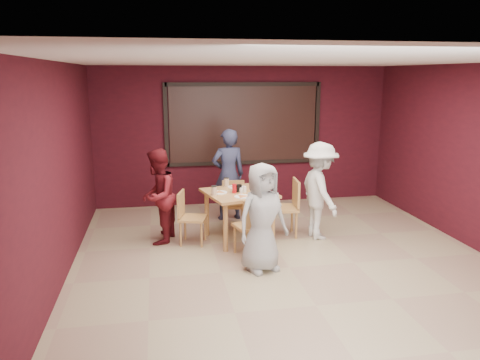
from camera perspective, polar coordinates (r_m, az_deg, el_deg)
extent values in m
plane|color=tan|center=(6.66, 6.03, -10.57)|extent=(7.00, 7.00, 0.00)
cube|color=black|center=(9.53, 0.47, 6.84)|extent=(3.00, 0.02, 1.50)
cube|color=#AF7048|center=(7.47, -0.13, -1.62)|extent=(1.23, 1.23, 0.04)
cylinder|color=#AF7048|center=(7.79, -4.06, -4.09)|extent=(0.07, 0.07, 0.75)
cylinder|color=#AF7048|center=(8.10, 1.31, -3.42)|extent=(0.07, 0.07, 0.75)
cylinder|color=#AF7048|center=(7.08, -1.77, -5.82)|extent=(0.07, 0.07, 0.75)
cylinder|color=#AF7048|center=(7.41, 4.02, -4.99)|extent=(0.07, 0.07, 0.75)
cylinder|color=white|center=(7.16, 0.32, -2.03)|extent=(0.25, 0.25, 0.01)
cone|color=gold|center=(7.16, 0.32, -1.92)|extent=(0.23, 0.23, 0.02)
cylinder|color=beige|center=(7.08, 1.57, -1.68)|extent=(0.09, 0.09, 0.14)
cylinder|color=black|center=(7.06, 1.57, -1.08)|extent=(0.09, 0.09, 0.01)
cylinder|color=white|center=(7.77, -0.54, -0.85)|extent=(0.25, 0.25, 0.01)
cone|color=gold|center=(7.77, -0.54, -0.75)|extent=(0.23, 0.23, 0.02)
cylinder|color=beige|center=(7.83, -1.67, -0.28)|extent=(0.09, 0.09, 0.14)
cylinder|color=black|center=(7.81, -1.67, 0.27)|extent=(0.09, 0.09, 0.01)
cylinder|color=white|center=(7.42, -2.55, -1.53)|extent=(0.25, 0.25, 0.01)
cone|color=gold|center=(7.42, -2.56, -1.41)|extent=(0.23, 0.23, 0.02)
cylinder|color=beige|center=(7.26, -3.17, -1.33)|extent=(0.09, 0.09, 0.14)
cylinder|color=black|center=(7.24, -3.18, -0.75)|extent=(0.09, 0.09, 0.01)
cylinder|color=white|center=(7.53, 2.26, -1.31)|extent=(0.25, 0.25, 0.01)
cone|color=gold|center=(7.52, 2.26, -1.20)|extent=(0.23, 0.23, 0.02)
cylinder|color=beige|center=(7.67, 2.75, -0.57)|extent=(0.09, 0.09, 0.14)
cylinder|color=black|center=(7.65, 2.76, -0.02)|extent=(0.09, 0.09, 0.01)
cylinder|color=white|center=(7.44, 0.56, -1.12)|extent=(0.06, 0.06, 0.10)
cylinder|color=white|center=(7.38, 0.15, -1.30)|extent=(0.05, 0.05, 0.08)
cylinder|color=#AE0C13|center=(7.39, -0.71, -1.05)|extent=(0.07, 0.07, 0.15)
cube|color=black|center=(7.46, -0.31, -1.01)|extent=(0.14, 0.11, 0.12)
cube|color=#AE7D43|center=(6.91, 1.33, -5.66)|extent=(0.54, 0.54, 0.04)
cylinder|color=#AE7D43|center=(7.21, 1.95, -6.84)|extent=(0.04, 0.04, 0.43)
cylinder|color=#AE7D43|center=(7.06, -0.63, -7.26)|extent=(0.04, 0.04, 0.43)
cylinder|color=#AE7D43|center=(6.92, 3.32, -7.72)|extent=(0.04, 0.04, 0.43)
cylinder|color=#AE7D43|center=(6.76, 0.65, -8.18)|extent=(0.04, 0.04, 0.43)
cube|color=#AE7D43|center=(6.66, 2.11, -4.10)|extent=(0.43, 0.15, 0.42)
cube|color=#AE7D43|center=(8.17, -0.78, -3.10)|extent=(0.44, 0.44, 0.04)
cylinder|color=#AE7D43|center=(8.08, -1.87, -4.84)|extent=(0.03, 0.03, 0.38)
cylinder|color=#AE7D43|center=(8.09, 0.37, -4.82)|extent=(0.03, 0.03, 0.38)
cylinder|color=#AE7D43|center=(8.38, -1.89, -4.19)|extent=(0.03, 0.03, 0.38)
cylinder|color=#AE7D43|center=(8.39, 0.27, -4.17)|extent=(0.03, 0.03, 0.38)
cube|color=#AE7D43|center=(8.28, -0.82, -1.29)|extent=(0.39, 0.09, 0.37)
cube|color=#AE7D43|center=(7.43, -5.77, -4.66)|extent=(0.50, 0.50, 0.04)
cylinder|color=#AE7D43|center=(7.31, -4.72, -6.72)|extent=(0.03, 0.03, 0.40)
cylinder|color=#AE7D43|center=(7.62, -4.27, -5.90)|extent=(0.03, 0.03, 0.40)
cylinder|color=#AE7D43|center=(7.38, -7.25, -6.60)|extent=(0.03, 0.03, 0.40)
cylinder|color=#AE7D43|center=(7.68, -6.71, -5.80)|extent=(0.03, 0.03, 0.40)
cube|color=#AE7D43|center=(7.40, -7.21, -2.89)|extent=(0.14, 0.40, 0.39)
cube|color=#AE7D43|center=(7.77, 5.31, -3.45)|extent=(0.50, 0.50, 0.04)
cylinder|color=#AE7D43|center=(7.99, 3.73, -4.81)|extent=(0.04, 0.04, 0.45)
cylinder|color=#AE7D43|center=(7.64, 4.14, -5.64)|extent=(0.04, 0.04, 0.45)
cylinder|color=#AE7D43|center=(8.05, 6.35, -4.73)|extent=(0.04, 0.04, 0.45)
cylinder|color=#AE7D43|center=(7.71, 6.88, -5.54)|extent=(0.04, 0.04, 0.45)
cube|color=#AE7D43|center=(7.75, 6.86, -1.55)|extent=(0.08, 0.46, 0.44)
imported|color=#A2A2A2|center=(6.32, 2.72, -4.60)|extent=(0.85, 0.69, 1.50)
imported|color=#2A2F4C|center=(8.56, -1.44, 0.67)|extent=(0.65, 0.46, 1.68)
imported|color=maroon|center=(7.48, -9.97, -1.99)|extent=(0.76, 0.86, 1.50)
imported|color=silver|center=(7.67, 9.70, -1.31)|extent=(0.68, 1.07, 1.58)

